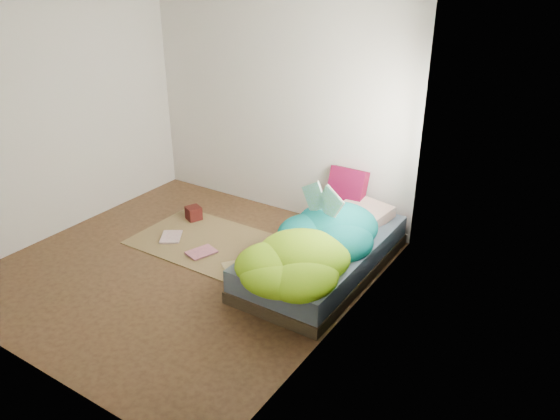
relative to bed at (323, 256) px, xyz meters
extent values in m
cube|color=#3B2517|center=(-1.22, -0.72, -0.17)|extent=(3.50, 3.50, 0.00)
cube|color=silver|center=(-1.22, 1.03, 1.13)|extent=(3.50, 0.04, 2.60)
cube|color=silver|center=(-2.97, -0.72, 1.13)|extent=(0.04, 3.50, 2.60)
cube|color=silver|center=(0.53, -0.72, 1.13)|extent=(0.04, 3.50, 2.60)
cube|color=white|center=(0.52, 0.18, 1.23)|extent=(0.01, 1.00, 1.20)
cube|color=#33271B|center=(0.00, 0.00, -0.11)|extent=(1.00, 2.00, 0.12)
cube|color=#496276|center=(0.00, 0.00, 0.06)|extent=(0.98, 1.96, 0.22)
cube|color=brown|center=(-1.37, -0.17, -0.16)|extent=(1.60, 1.10, 0.01)
cube|color=beige|center=(0.10, 0.76, 0.23)|extent=(0.60, 0.45, 0.12)
cube|color=#540533|center=(-0.21, 0.90, 0.38)|extent=(0.43, 0.14, 0.43)
cube|color=#3B0F0D|center=(-1.87, 0.18, -0.08)|extent=(0.21, 0.21, 0.16)
imported|color=silver|center=(-1.86, -0.39, -0.14)|extent=(0.35, 0.37, 0.02)
imported|color=#D97D85|center=(-1.35, -0.38, -0.14)|extent=(0.30, 0.35, 0.03)
imported|color=tan|center=(-0.82, -0.56, -0.15)|extent=(0.34, 0.32, 0.02)
camera|label=1|loc=(2.22, -4.22, 2.76)|focal=35.00mm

